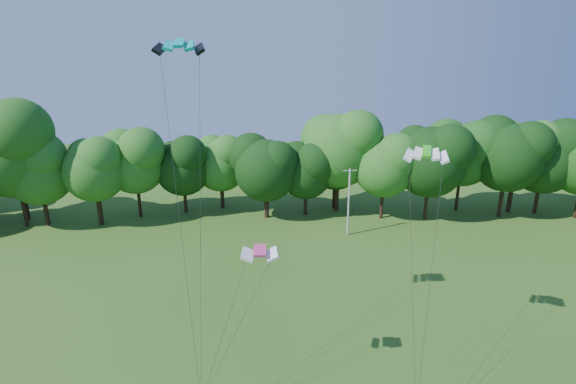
{
  "coord_description": "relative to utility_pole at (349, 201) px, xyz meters",
  "views": [
    {
      "loc": [
        -1.62,
        -16.19,
        19.88
      ],
      "look_at": [
        -0.41,
        13.0,
        10.36
      ],
      "focal_mm": 28.0,
      "sensor_mm": 36.0,
      "label": 1
    }
  ],
  "objects": [
    {
      "name": "kite_teal",
      "position": [
        -13.53,
        -18.21,
        16.14
      ],
      "size": [
        2.87,
        1.41,
        0.57
      ],
      "rotation": [
        0.0,
        0.0,
        0.05
      ],
      "color": "#05ACA1",
      "rests_on": "ground"
    },
    {
      "name": "tree_back_east",
      "position": [
        21.45,
        6.37,
        3.52
      ],
      "size": [
        8.18,
        8.18,
        11.89
      ],
      "color": "#2E2112",
      "rests_on": "ground"
    },
    {
      "name": "tree_back_center",
      "position": [
        -0.28,
        8.63,
        3.25
      ],
      "size": [
        7.88,
        7.88,
        11.46
      ],
      "color": "black",
      "rests_on": "ground"
    },
    {
      "name": "tree_back_west",
      "position": [
        -36.64,
        4.03,
        5.33
      ],
      "size": [
        10.17,
        10.17,
        14.79
      ],
      "color": "black",
      "rests_on": "ground"
    },
    {
      "name": "kite_green",
      "position": [
        0.84,
        -19.8,
        10.03
      ],
      "size": [
        2.7,
        1.83,
        0.56
      ],
      "rotation": [
        0.0,
        0.0,
        -0.33
      ],
      "color": "green",
      "rests_on": "ground"
    },
    {
      "name": "kite_pink",
      "position": [
        -9.07,
        -22.67,
        5.16
      ],
      "size": [
        2.07,
        1.01,
        0.4
      ],
      "rotation": [
        0.0,
        0.0,
        -0.0
      ],
      "color": "#CD387B",
      "rests_on": "ground"
    },
    {
      "name": "utility_pole",
      "position": [
        0.0,
        0.0,
        0.0
      ],
      "size": [
        1.51,
        0.24,
        7.56
      ],
      "rotation": [
        0.0,
        0.0,
        0.11
      ],
      "color": "#B7B7AE",
      "rests_on": "ground"
    }
  ]
}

